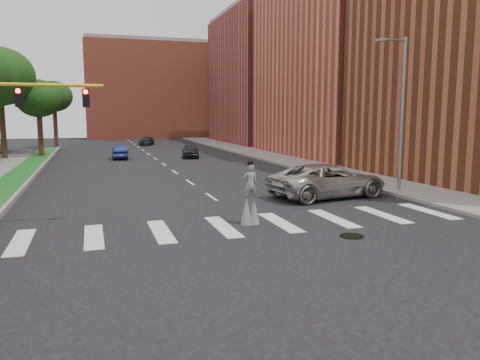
% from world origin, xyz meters
% --- Properties ---
extents(ground_plane, '(160.00, 160.00, 0.00)m').
position_xyz_m(ground_plane, '(0.00, 0.00, 0.00)').
color(ground_plane, black).
rests_on(ground_plane, ground).
extents(grass_median, '(2.00, 60.00, 0.25)m').
position_xyz_m(grass_median, '(-11.50, 20.00, 0.12)').
color(grass_median, '#16501B').
rests_on(grass_median, ground).
extents(median_curb, '(0.20, 60.00, 0.28)m').
position_xyz_m(median_curb, '(-10.45, 20.00, 0.14)').
color(median_curb, gray).
rests_on(median_curb, ground).
extents(sidewalk_right, '(5.00, 90.00, 0.18)m').
position_xyz_m(sidewalk_right, '(12.50, 25.00, 0.09)').
color(sidewalk_right, slate).
rests_on(sidewalk_right, ground).
extents(manhole, '(0.90, 0.90, 0.04)m').
position_xyz_m(manhole, '(3.00, -2.00, 0.02)').
color(manhole, black).
rests_on(manhole, ground).
extents(building_mid, '(16.00, 22.00, 24.00)m').
position_xyz_m(building_mid, '(22.00, 30.00, 12.00)').
color(building_mid, '#C6573E').
rests_on(building_mid, ground).
extents(building_far, '(16.00, 22.00, 20.00)m').
position_xyz_m(building_far, '(22.00, 54.00, 10.00)').
color(building_far, brown).
rests_on(building_far, ground).
extents(building_backdrop, '(26.00, 14.00, 18.00)m').
position_xyz_m(building_backdrop, '(6.00, 78.00, 9.00)').
color(building_backdrop, '#C6573E').
rests_on(building_backdrop, ground).
extents(streetlight, '(2.05, 0.20, 9.00)m').
position_xyz_m(streetlight, '(10.90, 6.00, 4.90)').
color(streetlight, slate).
rests_on(streetlight, ground).
extents(stilt_performer, '(0.84, 0.53, 2.77)m').
position_xyz_m(stilt_performer, '(-0.05, 1.11, 1.06)').
color(stilt_performer, '#382216').
rests_on(stilt_performer, ground).
extents(suv_crossing, '(7.24, 4.19, 1.90)m').
position_xyz_m(suv_crossing, '(6.25, 5.97, 0.95)').
color(suv_crossing, '#ACAAA2').
rests_on(suv_crossing, ground).
extents(car_near, '(2.47, 4.49, 1.45)m').
position_xyz_m(car_near, '(3.76, 31.91, 0.72)').
color(car_near, black).
rests_on(car_near, ground).
extents(car_mid, '(1.47, 4.18, 1.38)m').
position_xyz_m(car_mid, '(-3.55, 32.76, 0.69)').
color(car_mid, '#16244F').
rests_on(car_mid, ground).
extents(car_far, '(2.95, 4.42, 1.19)m').
position_xyz_m(car_far, '(1.56, 53.33, 0.59)').
color(car_far, black).
rests_on(car_far, ground).
extents(tree_5, '(6.33, 6.33, 11.04)m').
position_xyz_m(tree_5, '(-16.14, 43.72, 8.30)').
color(tree_5, '#382216').
rests_on(tree_5, ground).
extents(tree_6, '(4.67, 4.67, 8.25)m').
position_xyz_m(tree_6, '(-11.43, 36.54, 6.20)').
color(tree_6, '#382216').
rests_on(tree_6, ground).
extents(tree_7, '(4.88, 4.88, 9.07)m').
position_xyz_m(tree_7, '(-10.84, 51.05, 6.92)').
color(tree_7, '#382216').
rests_on(tree_7, ground).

